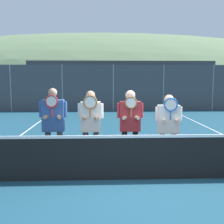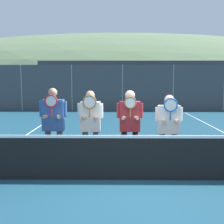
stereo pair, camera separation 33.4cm
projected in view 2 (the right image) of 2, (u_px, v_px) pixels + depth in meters
name	position (u px, v px, depth m)	size (l,w,h in m)	color
ground_plane	(137.00, 180.00, 5.71)	(120.00, 120.00, 0.00)	navy
hill_distant	(118.00, 87.00, 57.63)	(103.37, 57.43, 20.10)	#5B7551
clubhouse_building	(130.00, 81.00, 25.00)	(15.03, 5.50, 3.37)	#9EA3A8
fence_back	(122.00, 88.00, 17.39)	(18.94, 0.06, 2.83)	gray
tennis_net	(137.00, 157.00, 5.65)	(9.84, 0.09, 1.02)	gray
court_line_left_sideline	(12.00, 144.00, 8.73)	(0.05, 16.00, 0.01)	white
player_leftmost	(53.00, 122.00, 6.29)	(0.62, 0.34, 1.84)	#56565B
player_center_left	(90.00, 123.00, 6.37)	(0.58, 0.34, 1.78)	#56565B
player_center_right	(130.00, 122.00, 6.36)	(0.59, 0.34, 1.78)	black
player_rightmost	(169.00, 125.00, 6.33)	(0.62, 0.34, 1.68)	black
car_far_left	(45.00, 93.00, 20.70)	(4.51, 1.90, 1.87)	slate
car_left_of_center	(116.00, 94.00, 20.19)	(4.38, 2.03, 1.66)	#285638
car_center	(185.00, 93.00, 20.52)	(4.15, 2.06, 1.76)	black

